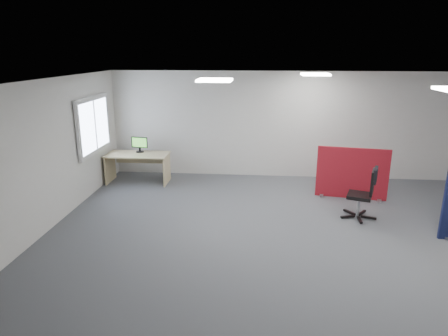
# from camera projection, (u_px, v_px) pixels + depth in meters

# --- Properties ---
(floor) EXTENTS (9.00, 9.00, 0.00)m
(floor) POSITION_uv_depth(u_px,v_px,m) (295.00, 234.00, 7.17)
(floor) COLOR #585A60
(floor) RESTS_ON ground
(ceiling) EXTENTS (9.00, 7.00, 0.02)m
(ceiling) POSITION_uv_depth(u_px,v_px,m) (304.00, 81.00, 6.41)
(ceiling) COLOR white
(ceiling) RESTS_ON wall_back
(wall_back) EXTENTS (9.00, 0.02, 2.70)m
(wall_back) POSITION_uv_depth(u_px,v_px,m) (287.00, 125.00, 10.14)
(wall_back) COLOR silver
(wall_back) RESTS_ON floor
(wall_front) EXTENTS (9.00, 0.02, 2.70)m
(wall_front) POSITION_uv_depth(u_px,v_px,m) (336.00, 269.00, 3.45)
(wall_front) COLOR silver
(wall_front) RESTS_ON floor
(wall_left) EXTENTS (0.02, 7.00, 2.70)m
(wall_left) POSITION_uv_depth(u_px,v_px,m) (47.00, 156.00, 7.18)
(wall_left) COLOR silver
(wall_left) RESTS_ON floor
(window) EXTENTS (0.06, 1.70, 1.30)m
(window) POSITION_uv_depth(u_px,v_px,m) (94.00, 125.00, 9.03)
(window) COLOR white
(window) RESTS_ON wall_left
(ceiling_lights) EXTENTS (4.10, 4.10, 0.04)m
(ceiling_lights) POSITION_uv_depth(u_px,v_px,m) (319.00, 80.00, 7.03)
(ceiling_lights) COLOR white
(ceiling_lights) RESTS_ON ceiling
(red_divider) EXTENTS (1.52, 0.30, 1.15)m
(red_divider) POSITION_uv_depth(u_px,v_px,m) (352.00, 174.00, 8.79)
(red_divider) COLOR maroon
(red_divider) RESTS_ON floor
(second_desk) EXTENTS (1.51, 0.75, 0.73)m
(second_desk) POSITION_uv_depth(u_px,v_px,m) (138.00, 161.00, 9.92)
(second_desk) COLOR #D8BF8B
(second_desk) RESTS_ON floor
(monitor_second) EXTENTS (0.42, 0.19, 0.39)m
(monitor_second) POSITION_uv_depth(u_px,v_px,m) (139.00, 144.00, 9.94)
(monitor_second) COLOR black
(monitor_second) RESTS_ON second_desk
(office_chair) EXTENTS (0.69, 0.66, 1.03)m
(office_chair) POSITION_uv_depth(u_px,v_px,m) (366.00, 190.00, 7.68)
(office_chair) COLOR black
(office_chair) RESTS_ON floor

